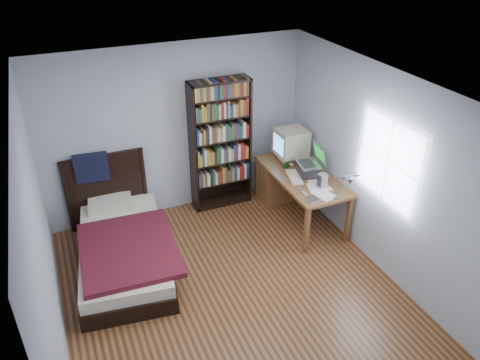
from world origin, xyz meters
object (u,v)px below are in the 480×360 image
(soda_can, at_px, (286,164))
(speaker, at_px, (323,180))
(crt_monitor, at_px, (291,143))
(keyboard, at_px, (294,177))
(desk_lamp, at_px, (348,182))
(bed, at_px, (122,244))
(bookshelf, at_px, (221,145))
(desk, at_px, (286,179))
(laptop, at_px, (309,167))

(soda_can, bearing_deg, speaker, -74.13)
(crt_monitor, relative_size, keyboard, 1.20)
(crt_monitor, height_order, desk_lamp, desk_lamp)
(soda_can, bearing_deg, desk_lamp, -86.31)
(speaker, height_order, bed, bed)
(bookshelf, bearing_deg, bed, -154.28)
(soda_can, distance_m, bed, 2.53)
(desk, height_order, laptop, laptop)
(speaker, xyz_separation_m, bookshelf, (-0.97, 1.26, 0.16))
(laptop, xyz_separation_m, soda_can, (-0.20, 0.29, -0.06))
(laptop, relative_size, speaker, 2.19)
(crt_monitor, distance_m, laptop, 0.52)
(crt_monitor, height_order, soda_can, crt_monitor)
(crt_monitor, bearing_deg, speaker, -88.74)
(laptop, height_order, desk_lamp, desk_lamp)
(desk_lamp, bearing_deg, soda_can, 93.69)
(laptop, xyz_separation_m, desk_lamp, (-0.11, -1.05, 0.33))
(laptop, distance_m, speaker, 0.37)
(laptop, xyz_separation_m, speaker, (-0.01, -0.37, -0.02))
(desk, relative_size, keyboard, 3.89)
(desk, bearing_deg, soda_can, -120.99)
(soda_can, height_order, bookshelf, bookshelf)
(bed, bearing_deg, desk_lamp, -23.74)
(desk, relative_size, desk_lamp, 2.84)
(soda_can, height_order, bed, bed)
(laptop, relative_size, bed, 0.19)
(speaker, xyz_separation_m, bed, (-2.66, 0.45, -0.58))
(keyboard, bearing_deg, bed, -167.39)
(soda_can, bearing_deg, keyboard, -96.30)
(keyboard, bearing_deg, laptop, 16.46)
(desk, relative_size, speaker, 8.01)
(laptop, bearing_deg, crt_monitor, 93.16)
(crt_monitor, relative_size, laptop, 1.13)
(crt_monitor, xyz_separation_m, keyboard, (-0.20, -0.51, -0.26))
(desk, height_order, speaker, speaker)
(keyboard, bearing_deg, bookshelf, 144.63)
(desk_lamp, bearing_deg, laptop, 83.92)
(crt_monitor, distance_m, soda_can, 0.35)
(speaker, distance_m, bookshelf, 1.60)
(desk, distance_m, bookshelf, 1.14)
(keyboard, distance_m, speaker, 0.44)
(bookshelf, bearing_deg, desk_lamp, -65.74)
(speaker, bearing_deg, desk_lamp, -107.09)
(bookshelf, relative_size, bed, 0.87)
(laptop, bearing_deg, bed, 178.37)
(desk_lamp, distance_m, bookshelf, 2.13)
(bookshelf, bearing_deg, laptop, -42.03)
(laptop, distance_m, soda_can, 0.36)
(desk_lamp, bearing_deg, keyboard, 96.58)
(keyboard, distance_m, soda_can, 0.31)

